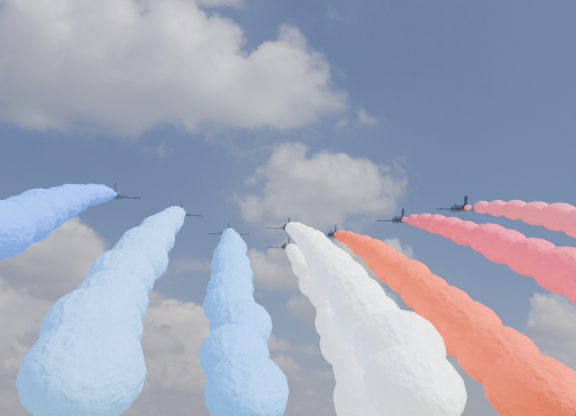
{
  "coord_description": "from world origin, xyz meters",
  "views": [
    {
      "loc": [
        -13.29,
        -140.06,
        55.77
      ],
      "look_at": [
        0.0,
        4.0,
        102.77
      ],
      "focal_mm": 46.53,
      "sensor_mm": 36.0,
      "label": 1
    }
  ],
  "objects": [
    {
      "name": "trail_3",
      "position": [
        0.49,
        -40.34,
        79.73
      ],
      "size": [
        6.92,
        100.68,
        46.26
      ],
      "primitive_type": null,
      "color": "white"
    },
    {
      "name": "trail_2",
      "position": [
        -11.73,
        -35.17,
        79.73
      ],
      "size": [
        6.92,
        100.68,
        46.26
      ],
      "primitive_type": null,
      "color": "#196AFF"
    },
    {
      "name": "trail_1",
      "position": [
        -21.49,
        -47.9,
        79.73
      ],
      "size": [
        6.92,
        100.68,
        46.26
      ],
      "primitive_type": null,
      "color": "blue"
    },
    {
      "name": "jet_0",
      "position": [
        -32.89,
        -6.4,
        100.77
      ],
      "size": [
        9.44,
        12.48,
        5.73
      ],
      "primitive_type": null,
      "rotation": [
        0.28,
        0.0,
        0.06
      ],
      "color": "black"
    },
    {
      "name": "jet_4",
      "position": [
        1.8,
        27.24,
        100.77
      ],
      "size": [
        9.21,
        12.32,
        5.73
      ],
      "primitive_type": null,
      "rotation": [
        0.28,
        0.0,
        0.04
      ],
      "color": "black"
    },
    {
      "name": "trail_0",
      "position": [
        -32.89,
        -58.06,
        79.73
      ],
      "size": [
        6.92,
        100.68,
        46.26
      ],
      "primitive_type": null,
      "color": "#0E3FF6"
    },
    {
      "name": "trail_4",
      "position": [
        1.8,
        -24.41,
        79.73
      ],
      "size": [
        6.92,
        100.68,
        46.26
      ],
      "primitive_type": null,
      "color": "white"
    },
    {
      "name": "jet_3",
      "position": [
        0.49,
        11.31,
        100.77
      ],
      "size": [
        8.9,
        12.1,
        5.73
      ],
      "primitive_type": null,
      "rotation": [
        0.28,
        0.0,
        0.01
      ],
      "color": "black"
    },
    {
      "name": "trail_5",
      "position": [
        11.01,
        -35.7,
        79.73
      ],
      "size": [
        6.92,
        100.68,
        46.26
      ],
      "primitive_type": null,
      "color": "red"
    },
    {
      "name": "jet_2",
      "position": [
        -11.73,
        16.48,
        100.77
      ],
      "size": [
        9.22,
        12.32,
        5.73
      ],
      "primitive_type": null,
      "rotation": [
        0.28,
        0.0,
        -0.04
      ],
      "color": "black"
    },
    {
      "name": "jet_7",
      "position": [
        32.91,
        -4.98,
        100.77
      ],
      "size": [
        8.91,
        12.1,
        5.73
      ],
      "primitive_type": null,
      "rotation": [
        0.28,
        0.0,
        -0.01
      ],
      "color": "black"
    },
    {
      "name": "jet_5",
      "position": [
        11.01,
        15.95,
        100.77
      ],
      "size": [
        8.86,
        12.06,
        5.73
      ],
      "primitive_type": null,
      "rotation": [
        0.28,
        0.0,
        -0.01
      ],
      "color": "black"
    },
    {
      "name": "jet_1",
      "position": [
        -21.49,
        3.76,
        100.77
      ],
      "size": [
        9.21,
        12.32,
        5.73
      ],
      "primitive_type": null,
      "rotation": [
        0.28,
        0.0,
        0.04
      ],
      "color": "black"
    },
    {
      "name": "trail_6",
      "position": [
        22.86,
        -47.96,
        79.73
      ],
      "size": [
        6.92,
        100.68,
        46.26
      ],
      "primitive_type": null,
      "color": "red"
    },
    {
      "name": "jet_6",
      "position": [
        22.86,
        3.69,
        100.77
      ],
      "size": [
        9.12,
        12.25,
        5.73
      ],
      "primitive_type": null,
      "rotation": [
        0.28,
        0.0,
        -0.03
      ],
      "color": "black"
    }
  ]
}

